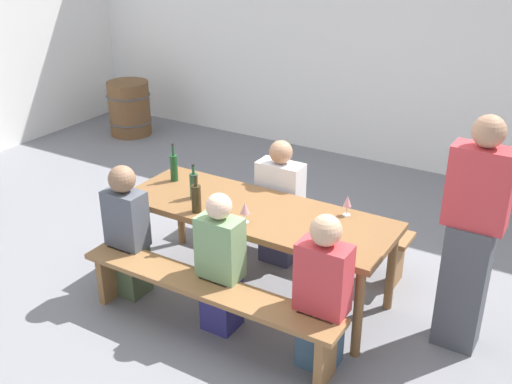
% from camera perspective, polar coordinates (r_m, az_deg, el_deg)
% --- Properties ---
extents(ground_plane, '(24.00, 24.00, 0.00)m').
position_cam_1_polar(ground_plane, '(5.13, 0.00, -9.17)').
color(ground_plane, slate).
extents(back_wall, '(14.00, 0.20, 3.20)m').
position_cam_1_polar(back_wall, '(7.46, 13.89, 14.29)').
color(back_wall, white).
rests_on(back_wall, ground).
extents(tasting_table, '(2.20, 0.79, 0.75)m').
position_cam_1_polar(tasting_table, '(4.79, 0.00, -2.46)').
color(tasting_table, brown).
rests_on(tasting_table, ground).
extents(bench_near, '(2.10, 0.30, 0.45)m').
position_cam_1_polar(bench_near, '(4.45, -4.66, -9.57)').
color(bench_near, olive).
rests_on(bench_near, ground).
extents(bench_far, '(2.10, 0.30, 0.45)m').
position_cam_1_polar(bench_far, '(5.47, 3.74, -2.56)').
color(bench_far, olive).
rests_on(bench_far, ground).
extents(wine_bottle_0, '(0.08, 0.08, 0.30)m').
position_cam_1_polar(wine_bottle_0, '(4.69, -5.62, -0.56)').
color(wine_bottle_0, '#332814').
rests_on(wine_bottle_0, tasting_table).
extents(wine_bottle_1, '(0.07, 0.07, 0.29)m').
position_cam_1_polar(wine_bottle_1, '(4.93, -5.84, 0.63)').
color(wine_bottle_1, '#234C2D').
rests_on(wine_bottle_1, tasting_table).
extents(wine_bottle_2, '(0.07, 0.07, 0.34)m').
position_cam_1_polar(wine_bottle_2, '(5.27, -7.71, 2.33)').
color(wine_bottle_2, '#194723').
rests_on(wine_bottle_2, tasting_table).
extents(wine_glass_0, '(0.07, 0.07, 0.17)m').
position_cam_1_polar(wine_glass_0, '(4.51, -1.05, -1.57)').
color(wine_glass_0, silver).
rests_on(wine_glass_0, tasting_table).
extents(wine_glass_1, '(0.06, 0.06, 0.16)m').
position_cam_1_polar(wine_glass_1, '(4.67, 8.57, -0.92)').
color(wine_glass_1, silver).
rests_on(wine_glass_1, tasting_table).
extents(seated_guest_near_0, '(0.32, 0.24, 1.12)m').
position_cam_1_polar(seated_guest_near_0, '(4.94, -11.97, -3.80)').
color(seated_guest_near_0, '#465638').
rests_on(seated_guest_near_0, ground).
extents(seated_guest_near_1, '(0.32, 0.24, 1.11)m').
position_cam_1_polar(seated_guest_near_1, '(4.45, -3.34, -6.95)').
color(seated_guest_near_1, navy).
rests_on(seated_guest_near_1, ground).
extents(seated_guest_near_2, '(0.35, 0.24, 1.15)m').
position_cam_1_polar(seated_guest_near_2, '(4.10, 6.24, -9.67)').
color(seated_guest_near_2, '#39556C').
rests_on(seated_guest_near_2, ground).
extents(seated_guest_far_0, '(0.40, 0.24, 1.14)m').
position_cam_1_polar(seated_guest_far_0, '(5.31, 2.25, -1.28)').
color(seated_guest_far_0, '#393753').
rests_on(seated_guest_far_0, ground).
extents(standing_host, '(0.40, 0.24, 1.73)m').
position_cam_1_polar(standing_host, '(4.37, 19.47, -4.32)').
color(standing_host, '#484950').
rests_on(standing_host, ground).
extents(wine_barrel, '(0.61, 0.61, 0.75)m').
position_cam_1_polar(wine_barrel, '(8.76, -11.78, 7.71)').
color(wine_barrel, brown).
rests_on(wine_barrel, ground).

